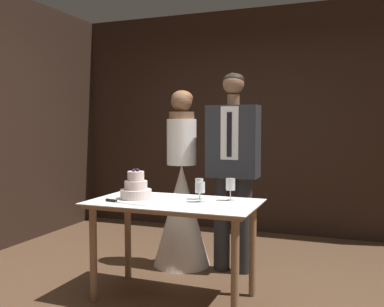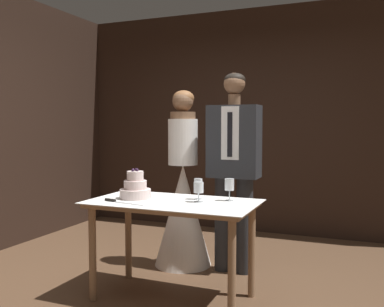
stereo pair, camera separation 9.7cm
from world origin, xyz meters
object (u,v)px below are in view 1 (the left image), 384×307
(cake_knife, at_px, (118,202))
(wine_glass_near, at_px, (200,188))
(groom, at_px, (233,162))
(tiered_cake, at_px, (136,188))
(wine_glass_middle, at_px, (199,185))
(wine_glass_far, at_px, (230,186))
(bride, at_px, (182,202))
(cake_table, at_px, (174,214))

(cake_knife, bearing_deg, wine_glass_near, 33.52)
(cake_knife, bearing_deg, groom, 67.82)
(tiered_cake, distance_m, wine_glass_near, 0.53)
(wine_glass_middle, bearing_deg, wine_glass_near, -67.06)
(wine_glass_middle, relative_size, groom, 0.09)
(groom, bearing_deg, wine_glass_far, -76.47)
(wine_glass_far, xyz_separation_m, groom, (-0.14, 0.59, 0.13))
(wine_glass_near, relative_size, wine_glass_far, 0.89)
(wine_glass_middle, xyz_separation_m, groom, (0.10, 0.62, 0.13))
(wine_glass_middle, relative_size, bride, 0.10)
(bride, distance_m, groom, 0.64)
(groom, bearing_deg, cake_table, -108.06)
(tiered_cake, height_order, wine_glass_middle, tiered_cake)
(cake_knife, bearing_deg, tiered_cake, 88.73)
(cake_table, height_order, tiered_cake, tiered_cake)
(cake_table, xyz_separation_m, groom, (0.25, 0.77, 0.35))
(wine_glass_middle, relative_size, wine_glass_far, 0.96)
(cake_table, height_order, groom, groom)
(groom, bearing_deg, wine_glass_middle, -99.34)
(cake_table, xyz_separation_m, wine_glass_near, (0.20, 0.04, 0.21))
(wine_glass_middle, bearing_deg, cake_table, -134.82)
(cake_table, relative_size, tiered_cake, 5.21)
(cake_table, height_order, wine_glass_far, wine_glass_far)
(cake_table, bearing_deg, wine_glass_far, 24.92)
(wine_glass_near, distance_m, groom, 0.75)
(wine_glass_far, relative_size, bride, 0.10)
(tiered_cake, xyz_separation_m, groom, (0.58, 0.77, 0.17))
(cake_table, xyz_separation_m, wine_glass_middle, (0.15, 0.15, 0.22))
(wine_glass_near, bearing_deg, groom, 85.63)
(cake_table, distance_m, wine_glass_far, 0.49)
(wine_glass_middle, bearing_deg, bride, 122.81)
(wine_glass_near, xyz_separation_m, groom, (0.06, 0.73, 0.14))
(wine_glass_far, bearing_deg, bride, 137.57)
(bride, relative_size, groom, 0.92)
(cake_table, relative_size, wine_glass_middle, 7.82)
(cake_table, distance_m, wine_glass_near, 0.29)
(wine_glass_middle, height_order, wine_glass_far, wine_glass_far)
(cake_table, distance_m, tiered_cake, 0.38)
(cake_table, distance_m, cake_knife, 0.44)
(wine_glass_middle, xyz_separation_m, bride, (-0.40, 0.62, -0.26))
(tiered_cake, relative_size, wine_glass_middle, 1.50)
(groom, bearing_deg, wine_glass_near, -94.37)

